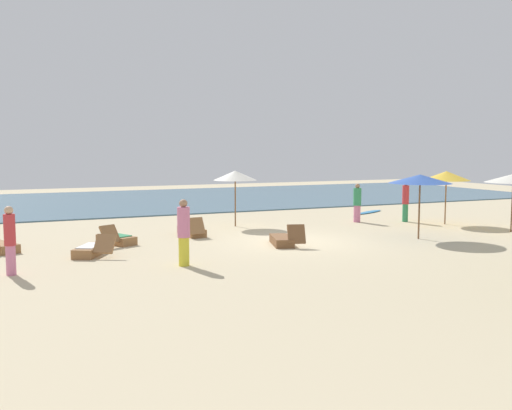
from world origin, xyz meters
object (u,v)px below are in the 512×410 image
person_3 (357,203)px  person_2 (184,232)px  lounger_2 (116,239)px  lounger_5 (283,240)px  surfboard (370,212)px  person_0 (10,240)px  lounger_3 (92,250)px  lounger_0 (192,231)px  person_1 (406,201)px  umbrella_1 (446,176)px  umbrella_3 (235,176)px  umbrella_2 (420,179)px

person_3 → person_2: bearing=-148.4°
lounger_2 → lounger_5: 5.61m
lounger_5 → surfboard: bearing=39.6°
person_0 → lounger_3: bearing=40.1°
lounger_0 → person_1: bearing=0.3°
umbrella_1 → umbrella_3: size_ratio=0.98×
lounger_5 → person_0: bearing=-171.7°
umbrella_2 → lounger_2: size_ratio=1.31×
lounger_0 → person_3: size_ratio=1.00×
umbrella_3 → person_3: bearing=-9.3°
lounger_2 → person_2: person_2 is taller
lounger_3 → lounger_5: 6.11m
umbrella_1 → umbrella_3: (-8.34, 2.97, 0.04)m
person_0 → umbrella_3: bearing=35.4°
umbrella_2 → surfboard: 8.39m
person_0 → person_2: size_ratio=0.96×
lounger_5 → person_3: person_3 is taller
umbrella_2 → lounger_0: 8.38m
lounger_2 → umbrella_3: bearing=24.7°
umbrella_1 → lounger_0: size_ratio=1.33×
lounger_0 → lounger_3: (-3.91, -2.50, -0.00)m
lounger_3 → lounger_5: bearing=-6.4°
lounger_3 → person_3: bearing=15.9°
lounger_3 → lounger_5: size_ratio=1.02×
lounger_3 → person_2: (2.11, -2.54, 0.75)m
umbrella_1 → umbrella_2: bearing=-143.5°
person_1 → lounger_3: bearing=-169.4°
umbrella_3 → person_2: size_ratio=1.25×
umbrella_3 → person_1: (7.32, -1.63, -1.16)m
lounger_2 → lounger_5: lounger_5 is taller
person_1 → person_0: bearing=-164.4°
lounger_3 → umbrella_3: bearing=33.6°
person_3 → person_1: bearing=-20.9°
umbrella_1 → person_0: (-16.87, -3.10, -1.13)m
umbrella_1 → person_1: size_ratio=1.25×
person_0 → surfboard: bearing=25.8°
umbrella_1 → surfboard: size_ratio=1.00×
lounger_0 → surfboard: 10.89m
person_1 → person_2: (-11.50, -5.10, 0.00)m
person_3 → umbrella_2: bearing=-96.9°
lounger_5 → person_1: 8.24m
umbrella_2 → person_0: size_ratio=1.29×
person_1 → umbrella_2: bearing=-122.7°
lounger_3 → lounger_5: (6.07, -0.68, -0.00)m
lounger_5 → person_3: (5.56, 3.99, 0.67)m
umbrella_2 → lounger_3: 11.32m
lounger_0 → lounger_2: lounger_0 is taller
umbrella_2 → lounger_5: bearing=171.4°
person_1 → person_3: (-1.98, 0.76, -0.09)m
person_3 → surfboard: bearing=46.7°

